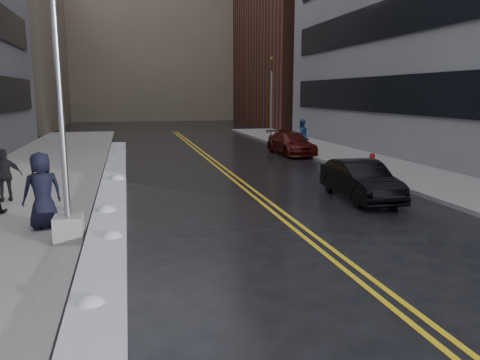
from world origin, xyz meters
TOP-DOWN VIEW (x-y plane):
  - ground at (0.00, 0.00)m, footprint 160.00×160.00m
  - sidewalk_west at (-5.75, 10.00)m, footprint 5.50×50.00m
  - sidewalk_east at (10.00, 10.00)m, footprint 4.00×50.00m
  - lane_line_left at (2.35, 10.00)m, footprint 0.12×50.00m
  - lane_line_right at (2.65, 10.00)m, footprint 0.12×50.00m
  - snow_ridge at (-2.45, 8.00)m, footprint 0.90×30.00m
  - building_far at (2.00, 60.00)m, footprint 36.00×16.00m
  - lamppost at (-3.30, 2.00)m, footprint 0.65×0.65m
  - fire_hydrant at (9.00, 10.00)m, footprint 0.26×0.26m
  - traffic_signal at (8.50, 24.00)m, footprint 0.16×0.20m
  - pedestrian_c at (-4.04, 3.27)m, footprint 1.14×0.98m
  - pedestrian_d at (-5.71, 6.79)m, footprint 1.06×0.67m
  - pedestrian_east at (8.20, 16.96)m, footprint 1.05×0.89m
  - car_black at (5.76, 4.96)m, footprint 1.54×4.08m
  - car_maroon at (7.50, 16.77)m, footprint 2.01×4.61m

SIDE VIEW (x-z plane):
  - ground at x=0.00m, z-range 0.00..0.00m
  - lane_line_left at x=2.35m, z-range 0.00..0.01m
  - lane_line_right at x=2.65m, z-range 0.00..0.01m
  - sidewalk_west at x=-5.75m, z-range 0.00..0.15m
  - sidewalk_east at x=10.00m, z-range 0.00..0.15m
  - snow_ridge at x=-2.45m, z-range 0.00..0.34m
  - fire_hydrant at x=9.00m, z-range 0.18..0.91m
  - car_maroon at x=7.50m, z-range 0.00..1.32m
  - car_black at x=5.76m, z-range 0.00..1.33m
  - pedestrian_d at x=-5.71m, z-range 0.15..1.84m
  - pedestrian_east at x=8.20m, z-range 0.15..2.05m
  - pedestrian_c at x=-4.04m, z-range 0.15..2.12m
  - lamppost at x=-3.30m, z-range -1.28..6.35m
  - traffic_signal at x=8.50m, z-range 0.40..6.40m
  - building_far at x=2.00m, z-range 0.00..22.00m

